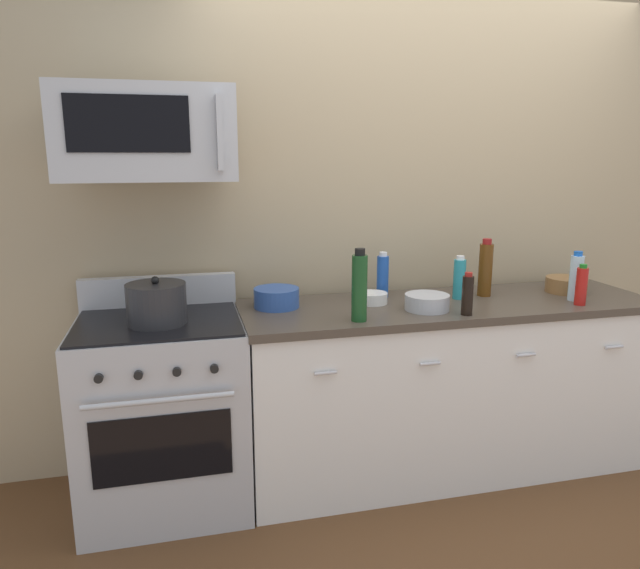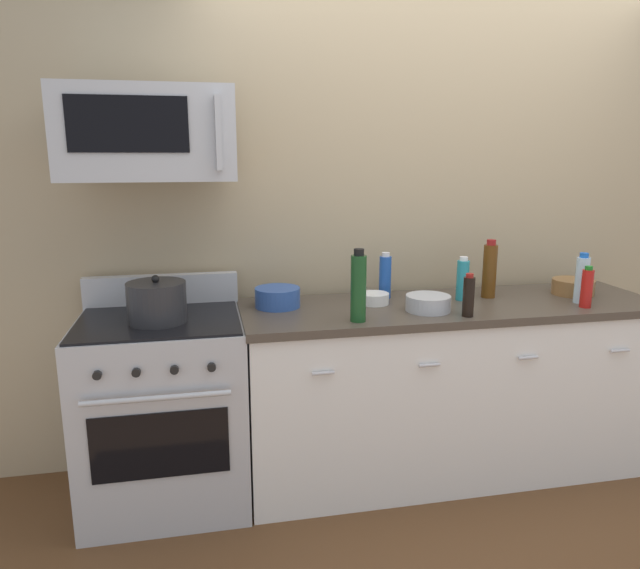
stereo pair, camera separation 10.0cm
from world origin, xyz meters
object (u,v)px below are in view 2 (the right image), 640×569
range_oven (165,409)px  bottle_soy_sauce_dark (469,296)px  bowl_blue_mixing (277,297)px  bowl_wooden_salad (573,286)px  bottle_water_clear (582,279)px  bottle_hot_sauce_red (587,288)px  bottle_dish_soap (463,280)px  bowl_steel_prep (428,303)px  bottle_wine_amber (490,270)px  bowl_white_ceramic (374,298)px  bottle_wine_green (358,287)px  stockpot (157,302)px  bottle_soda_blue (385,276)px  microwave (148,134)px

range_oven → bottle_soy_sauce_dark: bearing=-9.8°
bowl_blue_mixing → bowl_wooden_salad: bowl_blue_mixing is taller
bottle_water_clear → bowl_blue_mixing: bearing=171.5°
bottle_soy_sauce_dark → bottle_hot_sauce_red: (0.65, 0.04, 0.00)m
bottle_dish_soap → bottle_water_clear: bearing=-17.0°
bowl_blue_mixing → bowl_steel_prep: bowl_blue_mixing is taller
bottle_wine_amber → bowl_white_ceramic: 0.65m
bottle_wine_green → bottle_water_clear: bearing=4.7°
range_oven → stockpot: 0.55m
bottle_hot_sauce_red → bottle_water_clear: bearing=69.7°
bottle_dish_soap → bowl_steel_prep: bottle_dish_soap is taller
bottle_soda_blue → bottle_dish_soap: bottle_soda_blue is taller
bottle_hot_sauce_red → bowl_blue_mixing: bearing=168.1°
bottle_soda_blue → bottle_dish_soap: (0.38, -0.13, -0.01)m
range_oven → bowl_white_ceramic: bearing=3.7°
bottle_dish_soap → stockpot: bottle_dish_soap is taller
range_oven → microwave: 1.28m
bottle_wine_amber → bowl_steel_prep: size_ratio=1.42×
bottle_wine_green → bowl_wooden_salad: bottle_wine_green is taller
bottle_wine_amber → bowl_white_ceramic: bottle_wine_amber is taller
bowl_white_ceramic → bottle_soy_sauce_dark: bearing=-40.8°
range_oven → stockpot: bearing=-90.0°
bottle_wine_green → bottle_soy_sauce_dark: (0.53, -0.03, -0.06)m
bottle_wine_amber → bowl_white_ceramic: (-0.64, -0.01, -0.12)m
bottle_hot_sauce_red → bowl_steel_prep: bottle_hot_sauce_red is taller
bowl_white_ceramic → bowl_wooden_salad: bowl_wooden_salad is taller
stockpot → bottle_soy_sauce_dark: bearing=-7.7°
bottle_soy_sauce_dark → bowl_white_ceramic: 0.48m
bottle_hot_sauce_red → bowl_steel_prep: (-0.79, 0.09, -0.06)m
bowl_steel_prep → bottle_wine_green: bearing=-164.6°
bottle_soy_sauce_dark → bottle_wine_amber: 0.43m
bottle_soy_sauce_dark → bottle_dish_soap: (0.11, 0.30, 0.01)m
bottle_dish_soap → stockpot: bearing=-176.0°
range_oven → bowl_steel_prep: bearing=-5.2°
bottle_hot_sauce_red → bowl_blue_mixing: bottle_hot_sauce_red is taller
bottle_wine_green → bottle_wine_amber: (0.80, 0.30, -0.01)m
bottle_soda_blue → bowl_steel_prep: 0.33m
bottle_water_clear → bottle_wine_amber: bearing=153.6°
bottle_water_clear → bowl_white_ceramic: bottle_water_clear is taller
bottle_soda_blue → bottle_hot_sauce_red: bottle_soda_blue is taller
bowl_white_ceramic → bowl_wooden_salad: size_ratio=0.69×
bottle_wine_amber → range_oven: bearing=-177.3°
bottle_soda_blue → bowl_blue_mixing: bottle_soda_blue is taller
bottle_hot_sauce_red → bottle_water_clear: (0.03, 0.09, 0.02)m
bottle_dish_soap → bowl_wooden_salad: size_ratio=1.04×
bottle_water_clear → stockpot: (-2.10, 0.07, -0.03)m
bottle_hot_sauce_red → bowl_blue_mixing: size_ratio=0.93×
microwave → bottle_wine_amber: bearing=1.2°
range_oven → bowl_wooden_salad: 2.23m
bottle_hot_sauce_red → bottle_water_clear: bottle_water_clear is taller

